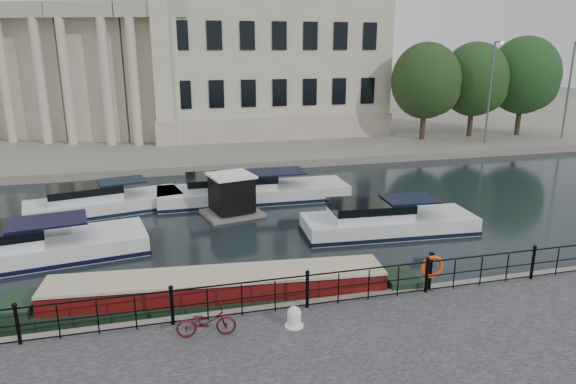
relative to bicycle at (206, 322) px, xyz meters
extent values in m
plane|color=black|center=(3.13, 3.10, -0.98)|extent=(160.00, 160.00, 0.00)
cube|color=#6B665B|center=(3.13, 42.10, -0.70)|extent=(120.00, 42.00, 0.55)
cylinder|color=black|center=(-4.87, 0.85, 0.12)|extent=(0.10, 0.10, 1.10)
sphere|color=black|center=(-4.87, 0.85, 0.72)|extent=(0.14, 0.14, 0.14)
cylinder|color=black|center=(-0.87, 0.85, 0.12)|extent=(0.10, 0.10, 1.10)
sphere|color=black|center=(-0.87, 0.85, 0.72)|extent=(0.14, 0.14, 0.14)
cylinder|color=black|center=(3.13, 0.85, 0.12)|extent=(0.10, 0.10, 1.10)
sphere|color=black|center=(3.13, 0.85, 0.72)|extent=(0.14, 0.14, 0.14)
cylinder|color=black|center=(7.13, 0.85, 0.12)|extent=(0.10, 0.10, 1.10)
sphere|color=black|center=(7.13, 0.85, 0.72)|extent=(0.14, 0.14, 0.14)
cylinder|color=black|center=(11.13, 0.85, 0.12)|extent=(0.10, 0.10, 1.10)
sphere|color=black|center=(11.13, 0.85, 0.72)|extent=(0.14, 0.14, 0.14)
cylinder|color=black|center=(3.13, 0.85, 0.62)|extent=(24.00, 0.05, 0.05)
cylinder|color=black|center=(3.13, 0.85, 0.12)|extent=(24.00, 0.04, 0.04)
cylinder|color=black|center=(3.13, 0.85, -0.35)|extent=(24.00, 0.04, 0.04)
cube|color=#ADA38C|center=(9.13, 36.10, 6.57)|extent=(20.00, 14.00, 14.00)
cube|color=#9E937F|center=(9.13, 36.10, 0.57)|extent=(20.30, 14.30, 2.00)
cube|color=#ADA38C|center=(-0.20, 32.12, 5.07)|extent=(5.73, 4.06, 11.00)
cube|color=#9E937F|center=(-0.63, 30.17, 9.97)|extent=(5.62, 2.73, 1.20)
cylinder|color=#ADA38C|center=(0.85, 29.26, 4.47)|extent=(0.70, 0.70, 9.80)
cylinder|color=#ADA38C|center=(-2.36, 29.97, 4.47)|extent=(0.70, 0.70, 9.80)
cube|color=#ADA38C|center=(-5.15, 33.54, 5.07)|extent=(5.90, 4.56, 11.00)
cube|color=#9E937F|center=(-5.82, 31.65, 9.97)|extent=(5.62, 3.30, 1.20)
cylinder|color=#ADA38C|center=(-4.46, 30.57, 4.47)|extent=(0.70, 0.70, 9.80)
cylinder|color=#ADA38C|center=(-7.56, 31.66, 4.47)|extent=(0.70, 0.70, 9.80)
cube|color=#ADA38C|center=(-9.91, 35.54, 5.07)|extent=(5.99, 4.99, 11.00)
cube|color=#9E937F|center=(-10.79, 33.75, 9.97)|extent=(5.55, 3.83, 1.20)
cylinder|color=#ADA38C|center=(-9.57, 32.51, 4.47)|extent=(0.70, 0.70, 9.80)
cylinder|color=#ADA38C|center=(-12.52, 33.96, 4.47)|extent=(0.70, 0.70, 9.80)
cylinder|color=#59595B|center=(25.13, 23.60, 3.57)|extent=(0.16, 0.16, 8.00)
sphere|color=#FFF2CC|center=(25.13, 22.75, 7.52)|extent=(0.24, 0.24, 0.24)
cylinder|color=#59595B|center=(33.13, 24.10, 3.57)|extent=(0.16, 0.16, 8.00)
imported|color=#460C13|center=(0.00, 0.00, 0.00)|extent=(1.67, 0.73, 0.85)
cylinder|color=silver|center=(2.46, -0.12, -0.22)|extent=(0.39, 0.39, 0.41)
sphere|color=silver|center=(2.46, -0.12, -0.02)|extent=(0.41, 0.41, 0.41)
cylinder|color=silver|center=(2.46, -0.12, -0.41)|extent=(0.54, 0.54, 0.04)
cylinder|color=black|center=(7.34, 1.00, 0.20)|extent=(0.10, 0.10, 1.25)
cube|color=black|center=(7.34, 1.00, 0.82)|extent=(0.12, 0.12, 0.08)
torus|color=#E9400C|center=(7.34, 0.92, 0.40)|extent=(0.79, 0.12, 0.79)
cube|color=black|center=(0.65, 2.51, -0.88)|extent=(13.59, 3.08, 0.81)
cube|color=#510C0B|center=(0.65, 2.51, -0.23)|extent=(10.88, 2.55, 0.63)
cube|color=tan|center=(0.65, 2.51, 0.17)|extent=(10.88, 2.61, 0.09)
cube|color=#6B665B|center=(2.49, 11.95, -0.93)|extent=(3.23, 2.87, 0.23)
cube|color=black|center=(2.49, 11.95, 0.12)|extent=(2.22, 2.22, 1.67)
cube|color=white|center=(2.49, 11.95, 1.07)|extent=(2.44, 2.44, 0.11)
cube|color=silver|center=(-6.55, 8.18, -0.78)|extent=(10.05, 4.27, 1.20)
cube|color=black|center=(-6.55, 8.18, -0.86)|extent=(10.15, 4.31, 0.18)
cube|color=black|center=(-5.39, 8.36, 0.57)|extent=(3.19, 2.39, 0.08)
cube|color=silver|center=(9.04, 7.61, -0.78)|extent=(7.96, 3.03, 1.20)
cube|color=black|center=(9.04, 7.61, -0.86)|extent=(8.03, 3.06, 0.18)
cube|color=silver|center=(8.11, 7.67, 0.07)|extent=(3.64, 2.29, 0.90)
cube|color=black|center=(9.97, 7.55, 0.57)|extent=(2.45, 1.91, 0.08)
cube|color=silver|center=(-3.73, 14.01, -0.78)|extent=(7.92, 3.87, 1.20)
cube|color=black|center=(-3.73, 14.01, -0.86)|extent=(8.00, 3.91, 0.18)
cube|color=silver|center=(-4.62, 13.82, 0.07)|extent=(3.74, 2.59, 0.90)
cube|color=black|center=(-2.84, 14.20, 0.57)|extent=(2.57, 2.08, 0.08)
cube|color=silver|center=(4.05, 14.22, -0.78)|extent=(10.46, 2.99, 1.20)
cube|color=black|center=(4.05, 14.22, -0.86)|extent=(10.57, 3.02, 0.18)
cube|color=silver|center=(2.80, 14.24, 0.07)|extent=(4.73, 2.37, 0.90)
cube|color=black|center=(5.30, 14.19, 0.57)|extent=(3.16, 2.00, 0.08)
cylinder|color=black|center=(21.12, 26.72, 0.90)|extent=(0.44, 0.44, 2.64)
ellipsoid|color=black|center=(21.12, 26.72, 4.48)|extent=(5.74, 5.74, 6.35)
sphere|color=black|center=(21.72, 26.32, 3.73)|extent=(4.23, 4.23, 4.23)
cylinder|color=black|center=(26.00, 27.13, 0.90)|extent=(0.44, 0.44, 2.66)
ellipsoid|color=#173611|center=(26.00, 27.13, 4.50)|extent=(5.77, 5.77, 6.37)
sphere|color=#173611|center=(26.60, 26.73, 3.75)|extent=(4.25, 4.25, 4.25)
cylinder|color=black|center=(30.58, 26.68, 0.98)|extent=(0.44, 0.44, 2.82)
ellipsoid|color=#143812|center=(30.58, 26.68, 4.81)|extent=(6.12, 6.12, 6.77)
sphere|color=#143812|center=(31.18, 26.28, 4.00)|extent=(4.51, 4.51, 4.51)
camera|label=1|loc=(-0.97, -12.64, 7.23)|focal=32.00mm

